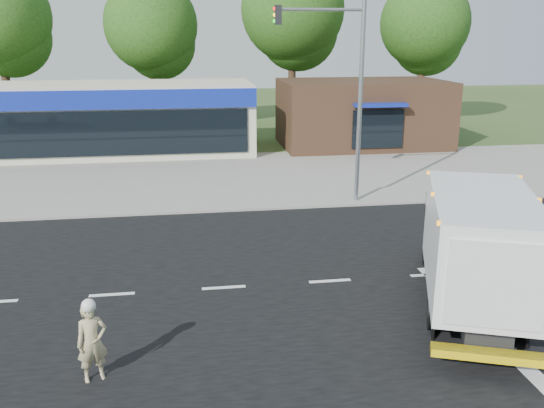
{
  "coord_description": "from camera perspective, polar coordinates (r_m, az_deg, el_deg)",
  "views": [
    {
      "loc": [
        -3.83,
        -14.57,
        6.72
      ],
      "look_at": [
        -1.33,
        2.21,
        1.7
      ],
      "focal_mm": 38.0,
      "sensor_mm": 36.0,
      "label": 1
    }
  ],
  "objects": [
    {
      "name": "sidewalk",
      "position": [
        24.03,
        1.02,
        0.4
      ],
      "size": [
        60.0,
        2.4,
        0.12
      ],
      "primitive_type": "cube",
      "color": "gray",
      "rests_on": "ground"
    },
    {
      "name": "ground",
      "position": [
        16.49,
        5.75,
        -7.65
      ],
      "size": [
        120.0,
        120.0,
        0.0
      ],
      "primitive_type": "plane",
      "color": "#385123",
      "rests_on": "ground"
    },
    {
      "name": "parking_apron",
      "position": [
        29.59,
        -0.83,
        3.38
      ],
      "size": [
        60.0,
        9.0,
        0.02
      ],
      "primitive_type": "cube",
      "color": "gray",
      "rests_on": "ground"
    },
    {
      "name": "road_asphalt",
      "position": [
        16.49,
        5.75,
        -7.63
      ],
      "size": [
        60.0,
        14.0,
        0.02
      ],
      "primitive_type": "cube",
      "color": "black",
      "rests_on": "ground"
    },
    {
      "name": "background_trees",
      "position": [
        42.84,
        -4.7,
        17.33
      ],
      "size": [
        36.77,
        7.39,
        12.1
      ],
      "color": "#332114",
      "rests_on": "ground"
    },
    {
      "name": "ems_box_truck",
      "position": [
        15.24,
        19.5,
        -3.26
      ],
      "size": [
        4.54,
        7.43,
        3.16
      ],
      "rotation": [
        0.0,
        0.0,
        1.21
      ],
      "color": "black",
      "rests_on": "ground"
    },
    {
      "name": "traffic_signal_pole",
      "position": [
        23.08,
        7.24,
        11.9
      ],
      "size": [
        3.51,
        0.25,
        8.0
      ],
      "color": "gray",
      "rests_on": "ground"
    },
    {
      "name": "lane_markings",
      "position": [
        15.7,
        11.81,
        -9.16
      ],
      "size": [
        55.2,
        7.0,
        0.01
      ],
      "color": "silver",
      "rests_on": "road_asphalt"
    },
    {
      "name": "emergency_worker",
      "position": [
        12.27,
        -17.41,
        -12.79
      ],
      "size": [
        0.71,
        0.59,
        1.78
      ],
      "rotation": [
        0.0,
        0.0,
        0.36
      ],
      "color": "tan",
      "rests_on": "ground"
    },
    {
      "name": "brown_storefront",
      "position": [
        36.51,
        8.96,
        8.87
      ],
      "size": [
        10.0,
        6.7,
        4.0
      ],
      "color": "#382316",
      "rests_on": "ground"
    },
    {
      "name": "retail_strip_mall",
      "position": [
        35.2,
        -17.02,
        8.09
      ],
      "size": [
        18.0,
        6.2,
        4.0
      ],
      "color": "beige",
      "rests_on": "ground"
    }
  ]
}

